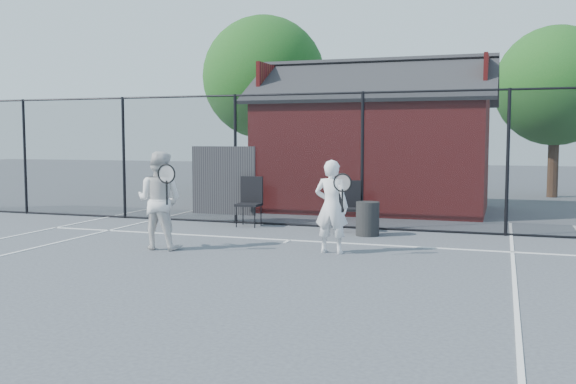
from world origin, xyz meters
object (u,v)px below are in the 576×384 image
(chair_left, at_px, (249,202))
(chair_right, at_px, (349,207))
(player_back, at_px, (159,200))
(clubhouse, at_px, (375,152))
(waste_bin, at_px, (368,219))
(player_front, at_px, (332,206))

(chair_left, xyz_separation_m, chair_right, (2.33, -0.04, -0.02))
(player_back, height_order, chair_right, player_back)
(clubhouse, distance_m, chair_right, 4.58)
(clubhouse, bearing_deg, waste_bin, -80.56)
(player_front, bearing_deg, chair_right, 96.56)
(chair_left, relative_size, chair_right, 1.04)
(clubhouse, distance_m, player_back, 8.04)
(clubhouse, relative_size, player_back, 3.70)
(chair_right, height_order, waste_bin, chair_right)
(chair_right, bearing_deg, player_back, -144.57)
(player_back, bearing_deg, waste_bin, 40.06)
(clubhouse, distance_m, chair_left, 4.95)
(player_back, xyz_separation_m, waste_bin, (3.24, 2.73, -0.53))
(player_front, relative_size, player_back, 0.92)
(clubhouse, xyz_separation_m, waste_bin, (0.81, -4.90, -1.26))
(player_front, bearing_deg, clubhouse, 95.01)
(player_back, distance_m, chair_right, 4.22)
(player_back, xyz_separation_m, chair_left, (0.42, 3.23, -0.33))
(clubhouse, bearing_deg, chair_right, -85.91)
(chair_left, distance_m, chair_right, 2.33)
(waste_bin, bearing_deg, chair_right, 137.26)
(chair_left, height_order, waste_bin, chair_left)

